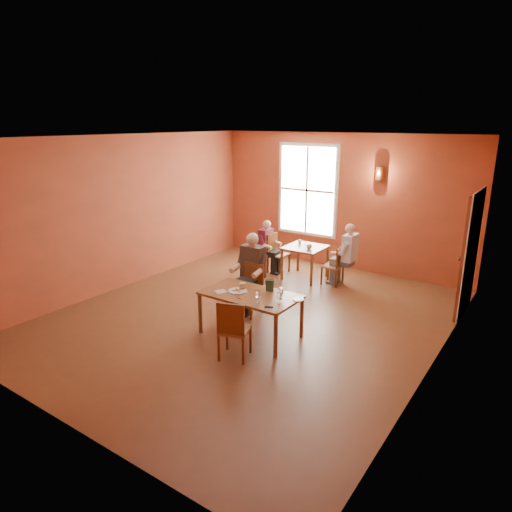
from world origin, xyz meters
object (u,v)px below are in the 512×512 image
Objects in this scene: diner_main at (247,278)px; chair_diner_white at (333,265)px; main_table at (250,315)px; chair_diner_maroon at (279,254)px; chair_diner_main at (248,290)px; chair_empty at (235,328)px; diner_white at (335,255)px; second_table at (305,262)px; diner_maroon at (278,248)px.

diner_main is 2.33m from chair_diner_white.
diner_main is at bearing 128.88° from main_table.
chair_diner_maroon is (-1.30, 0.00, 0.03)m from chair_diner_white.
chair_empty is (0.72, -1.34, 0.00)m from chair_diner_main.
chair_diner_white is (0.54, 2.25, -0.27)m from diner_main.
chair_diner_maroon is (-1.26, 2.87, 0.08)m from main_table.
chair_empty is 0.71× the size of diner_white.
chair_empty reaches higher than chair_diner_main.
diner_white is (0.68, 0.00, 0.28)m from second_table.
chair_empty reaches higher than main_table.
diner_white reaches higher than second_table.
main_table is at bearing -78.00° from second_table.
diner_main is at bearing 99.84° from chair_empty.
chair_empty reaches higher than chair_diner_maroon.
diner_main is 1.70× the size of second_table.
second_table is at bearing 90.00° from diner_maroon.
chair_diner_white is (-0.18, 3.56, -0.04)m from chair_empty.
chair_diner_white is 0.72× the size of diner_maroon.
chair_diner_white is 0.94× the size of chair_diner_maroon.
diner_white is (0.03, 0.00, 0.22)m from chair_diner_white.
chair_diner_maroon reaches higher than chair_diner_white.
second_table is 0.66m from chair_diner_maroon.
second_table is 0.63× the size of diner_white.
chair_diner_main is 0.79× the size of diner_maroon.
diner_maroon reaches higher than second_table.
chair_diner_main reaches higher than chair_diner_maroon.
chair_diner_maroon is (-0.76, 2.25, -0.24)m from diner_main.
diner_main is at bearing 19.34° from diner_maroon.
diner_maroon is (-1.33, 0.00, 0.16)m from chair_diner_white.
diner_main is at bearing -87.20° from second_table.
chair_diner_white is at bearing 90.00° from chair_diner_maroon.
second_table is at bearing 102.00° from main_table.
diner_maroon is at bearing -90.00° from chair_diner_maroon.
main_table is 2.87m from chair_diner_white.
chair_diner_main is at bearing 18.89° from chair_diner_maroon.
diner_maroon is at bearing -70.42° from chair_diner_main.
main_table is 3.16m from diner_maroon.
chair_diner_main is 2.29m from chair_diner_white.
chair_diner_main is at bearing 166.35° from chair_diner_white.
main_table is 3.14m from chair_diner_maroon.
diner_maroon is at bearing -70.66° from diner_main.
diner_white is at bearing 90.00° from diner_maroon.
chair_empty is at bearing 118.74° from diner_main.
second_table is (-0.61, 2.87, 0.00)m from main_table.
chair_diner_maroon is at bearing 90.00° from diner_maroon.
diner_main is at bearing 90.00° from chair_diner_main.
chair_diner_maroon is 0.77× the size of diner_maroon.
diner_maroon reaches higher than chair_diner_white.
chair_empty is at bearing 22.95° from diner_maroon.
diner_main reaches higher than chair_diner_main.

